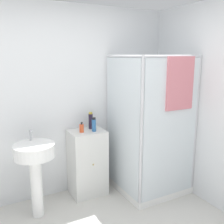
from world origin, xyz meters
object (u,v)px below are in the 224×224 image
(sink, at_px, (35,162))
(shampoo_bottle_tall_black, at_px, (91,121))
(shampoo_bottle_blue, at_px, (94,125))
(soap_dispenser, at_px, (82,128))

(sink, bearing_deg, shampoo_bottle_tall_black, 18.78)
(sink, height_order, shampoo_bottle_blue, shampoo_bottle_blue)
(shampoo_bottle_tall_black, bearing_deg, shampoo_bottle_blue, -95.77)
(soap_dispenser, distance_m, shampoo_bottle_tall_black, 0.20)
(soap_dispenser, bearing_deg, shampoo_bottle_tall_black, 29.19)
(sink, distance_m, soap_dispenser, 0.72)
(soap_dispenser, relative_size, shampoo_bottle_blue, 0.74)
(soap_dispenser, xyz_separation_m, shampoo_bottle_tall_black, (0.17, 0.09, 0.06))
(soap_dispenser, height_order, shampoo_bottle_blue, shampoo_bottle_blue)
(sink, relative_size, soap_dispenser, 7.49)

